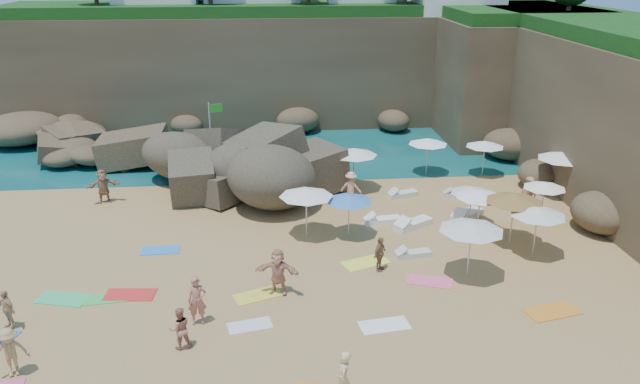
{
  "coord_description": "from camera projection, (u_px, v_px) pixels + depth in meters",
  "views": [
    {
      "loc": [
        -0.42,
        -23.35,
        12.04
      ],
      "look_at": [
        2.0,
        3.0,
        2.0
      ],
      "focal_mm": 35.0,
      "sensor_mm": 36.0,
      "label": 1
    }
  ],
  "objects": [
    {
      "name": "parasol_1",
      "position": [
        428.0,
        141.0,
        36.12
      ],
      "size": [
        2.28,
        2.28,
        2.15
      ],
      "color": "silver",
      "rests_on": "ground"
    },
    {
      "name": "person_stand_5",
      "position": [
        103.0,
        186.0,
        32.21
      ],
      "size": [
        1.74,
        0.96,
        1.8
      ],
      "primitive_type": "imported",
      "rotation": [
        0.0,
        0.0,
        0.3
      ],
      "color": "#A87754",
      "rests_on": "ground"
    },
    {
      "name": "person_stand_3",
      "position": [
        380.0,
        254.0,
        25.24
      ],
      "size": [
        0.83,
        0.89,
        1.47
      ],
      "primitive_type": "imported",
      "rotation": [
        0.0,
        0.0,
        0.88
      ],
      "color": "#936949",
      "rests_on": "ground"
    },
    {
      "name": "parasol_8",
      "position": [
        538.0,
        211.0,
        26.09
      ],
      "size": [
        2.33,
        2.33,
        2.2
      ],
      "color": "silver",
      "rests_on": "ground"
    },
    {
      "name": "seawater",
      "position": [
        269.0,
        104.0,
        53.97
      ],
      "size": [
        120.0,
        120.0,
        0.0
      ],
      "primitive_type": "plane",
      "color": "#0C4751",
      "rests_on": "ground"
    },
    {
      "name": "flag_pole",
      "position": [
        213.0,
        128.0,
        36.08
      ],
      "size": [
        0.8,
        0.35,
        4.22
      ],
      "color": "silver",
      "rests_on": "ground"
    },
    {
      "name": "person_lie_3",
      "position": [
        278.0,
        288.0,
        23.66
      ],
      "size": [
        2.14,
        2.23,
        0.48
      ],
      "primitive_type": "imported",
      "rotation": [
        0.0,
        0.0,
        -0.3
      ],
      "color": "tan",
      "rests_on": "ground"
    },
    {
      "name": "towel_10",
      "position": [
        552.0,
        311.0,
        22.5
      ],
      "size": [
        2.12,
        1.39,
        0.03
      ],
      "primitive_type": "cube",
      "rotation": [
        0.0,
        0.0,
        0.23
      ],
      "color": "orange",
      "rests_on": "ground"
    },
    {
      "name": "parasol_6",
      "position": [
        515.0,
        198.0,
        27.11
      ],
      "size": [
        2.52,
        2.52,
        2.38
      ],
      "color": "silver",
      "rests_on": "ground"
    },
    {
      "name": "marina_masts",
      "position": [
        68.0,
        73.0,
        51.5
      ],
      "size": [
        3.1,
        0.1,
        6.0
      ],
      "color": "white",
      "rests_on": "ground"
    },
    {
      "name": "lounger_1",
      "position": [
        403.0,
        194.0,
        33.26
      ],
      "size": [
        1.74,
        1.04,
        0.26
      ],
      "primitive_type": "cube",
      "rotation": [
        0.0,
        0.0,
        0.32
      ],
      "color": "silver",
      "rests_on": "ground"
    },
    {
      "name": "parasol_5",
      "position": [
        306.0,
        192.0,
        27.88
      ],
      "size": [
        2.46,
        2.46,
        2.32
      ],
      "color": "silver",
      "rests_on": "ground"
    },
    {
      "name": "rock_outcrop",
      "position": [
        245.0,
        191.0,
        34.13
      ],
      "size": [
        9.98,
        8.93,
        3.28
      ],
      "primitive_type": null,
      "rotation": [
        0.0,
        0.0,
        0.42
      ],
      "color": "brown",
      "rests_on": "ground"
    },
    {
      "name": "towel_4",
      "position": [
        258.0,
        295.0,
        23.58
      ],
      "size": [
        1.96,
        1.46,
        0.03
      ],
      "primitive_type": "cube",
      "rotation": [
        0.0,
        0.0,
        0.37
      ],
      "color": "yellow",
      "rests_on": "ground"
    },
    {
      "name": "towel_5",
      "position": [
        250.0,
        326.0,
        21.65
      ],
      "size": [
        1.65,
        1.08,
        0.03
      ],
      "primitive_type": "cube",
      "rotation": [
        0.0,
        0.0,
        0.22
      ],
      "color": "silver",
      "rests_on": "ground"
    },
    {
      "name": "parasol_0",
      "position": [
        354.0,
        152.0,
        33.55
      ],
      "size": [
        2.5,
        2.5,
        2.36
      ],
      "color": "silver",
      "rests_on": "ground"
    },
    {
      "name": "lounger_5",
      "position": [
        413.0,
        254.0,
        26.61
      ],
      "size": [
        1.6,
        0.73,
        0.24
      ],
      "primitive_type": "cube",
      "rotation": [
        0.0,
        0.0,
        0.15
      ],
      "color": "silver",
      "rests_on": "ground"
    },
    {
      "name": "lounger_4",
      "position": [
        458.0,
        195.0,
        33.14
      ],
      "size": [
        1.62,
        0.92,
        0.24
      ],
      "primitive_type": "cube",
      "rotation": [
        0.0,
        0.0,
        -0.28
      ],
      "color": "silver",
      "rests_on": "ground"
    },
    {
      "name": "rock_promontory",
      "position": [
        100.0,
        156.0,
        40.0
      ],
      "size": [
        12.0,
        7.0,
        2.0
      ],
      "primitive_type": null,
      "color": "brown",
      "rests_on": "ground"
    },
    {
      "name": "parasol_10",
      "position": [
        349.0,
        198.0,
        27.97
      ],
      "size": [
        2.16,
        2.16,
        2.04
      ],
      "color": "silver",
      "rests_on": "ground"
    },
    {
      "name": "cliff_corner",
      "position": [
        506.0,
        76.0,
        44.7
      ],
      "size": [
        10.0,
        12.0,
        8.0
      ],
      "primitive_type": "cube",
      "color": "brown",
      "rests_on": "ground"
    },
    {
      "name": "towel_3",
      "position": [
        63.0,
        299.0,
        23.33
      ],
      "size": [
        2.06,
        1.39,
        0.03
      ],
      "primitive_type": "cube",
      "rotation": [
        0.0,
        0.0,
        -0.26
      ],
      "color": "#38C570",
      "rests_on": "ground"
    },
    {
      "name": "lounger_2",
      "position": [
        467.0,
        215.0,
        30.52
      ],
      "size": [
        1.95,
        1.75,
        0.31
      ],
      "primitive_type": "cube",
      "rotation": [
        0.0,
        0.0,
        0.68
      ],
      "color": "white",
      "rests_on": "ground"
    },
    {
      "name": "person_stand_1",
      "position": [
        180.0,
        328.0,
        20.2
      ],
      "size": [
        0.85,
        0.74,
        1.48
      ],
      "primitive_type": "imported",
      "rotation": [
        0.0,
        0.0,
        3.44
      ],
      "color": "#B8715C",
      "rests_on": "ground"
    },
    {
      "name": "parasol_3",
      "position": [
        545.0,
        185.0,
        29.87
      ],
      "size": [
        2.02,
        2.02,
        1.91
      ],
      "color": "silver",
      "rests_on": "ground"
    },
    {
      "name": "cliff_right",
      "position": [
        624.0,
        115.0,
        33.7
      ],
      "size": [
        8.0,
        30.0,
        8.0
      ],
      "primitive_type": "cube",
      "color": "brown",
      "rests_on": "ground"
    },
    {
      "name": "towel_12",
      "position": [
        365.0,
        263.0,
        26.08
      ],
      "size": [
        2.15,
        1.59,
        0.03
      ],
      "primitive_type": "cube",
      "rotation": [
        0.0,
        0.0,
        0.36
      ],
      "color": "#F3FC42",
      "rests_on": "ground"
    },
    {
      "name": "person_lie_4",
      "position": [
        199.0,
        318.0,
        21.73
      ],
      "size": [
        0.85,
        1.83,
        0.42
      ],
      "primitive_type": "imported",
      "rotation": [
        0.0,
        0.0,
        0.12
      ],
      "color": "#AD6556",
      "rests_on": "ground"
    },
    {
      "name": "cliff_back",
      "position": [
        294.0,
        67.0,
        48.07
      ],
      "size": [
        44.0,
        8.0,
        8.0
      ],
      "primitive_type": "cube",
      "color": "brown",
      "rests_on": "ground"
    },
    {
      "name": "lounger_3",
      "position": [
        382.0,
        220.0,
        29.93
      ],
      "size": [
        1.84,
        0.8,
        0.28
      ],
      "primitive_type": "cube",
      "rotation": [
        0.0,
        0.0,
        0.12
      ],
      "color": "white",
      "rests_on": "ground"
    },
    {
      "name": "towel_9",
      "position": [
        430.0,
        281.0,
        24.59
      ],
      "size": [
        1.96,
        1.45,
        0.03
      ],
      "primitive_type": "cube",
      "rotation": [
        0.0,
        0.0,
        -0.36
      ],
      "color": "#F8608C",
      "rests_on": "ground"
    },
    {
      "name": "person_lie_1",
      "position": [
        10.0,
        324.0,
        21.48
      ],
      "size": [
        1.56,
        1.65,
        0.35
      ],
      "primitive_type": "imported",
      "rotation": [
        0.0,
        0.0,
        -0.68
      ],
      "color": "tan",
      "rests_on": "ground"
    },
    {
      "name": "parasol_2",
      "position": [
        485.0,
        144.0,
        35.87
      ],
      "size": [
        2.2,
        2.2,
        2.08
      ],
      "color": "silver",
      "rests_on": "ground"
    },
    {
      "name": "towel_8",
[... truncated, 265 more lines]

